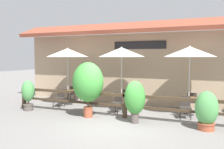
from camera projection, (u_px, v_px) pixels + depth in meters
The scene contains 19 objects.
ground_plane at pixel (114, 124), 8.91m from camera, with size 60.00×60.00×0.00m, color slate.
building_facade at pixel (146, 62), 12.51m from camera, with size 14.28×1.49×4.23m.
patio_railing at pixel (125, 100), 9.82m from camera, with size 10.40×0.14×0.95m.
patio_umbrella_near at pixel (67, 53), 12.50m from camera, with size 2.11×2.11×2.87m.
dining_table_near at pixel (68, 93), 12.64m from camera, with size 0.80×0.80×0.72m.
chair_near_streetside at pixel (60, 97), 12.05m from camera, with size 0.42×0.42×0.86m.
chair_near_wallside at pixel (75, 93), 13.27m from camera, with size 0.42×0.42×0.86m.
patio_umbrella_middle at pixel (122, 52), 11.22m from camera, with size 2.11×2.11×2.87m.
dining_table_middle at pixel (121, 97), 11.36m from camera, with size 0.80×0.80×0.72m.
chair_middle_streetside at pixel (117, 102), 10.73m from camera, with size 0.50×0.50×0.86m.
chair_middle_wallside at pixel (128, 97), 11.95m from camera, with size 0.43×0.43×0.86m.
patio_umbrella_far at pixel (190, 52), 10.19m from camera, with size 2.11×2.11×2.87m.
dining_table_far at pixel (189, 101), 10.33m from camera, with size 0.80×0.80×0.72m.
chair_far_streetside at pixel (185, 106), 9.75m from camera, with size 0.50×0.50×0.86m.
chair_far_wallside at pixel (192, 101), 10.91m from camera, with size 0.45×0.45×0.86m.
potted_plant_broad_leaf at pixel (207, 110), 8.18m from camera, with size 0.74×0.67×1.30m.
potted_plant_corner_fern at pixel (88, 83), 9.89m from camera, with size 1.26×1.13×2.20m.
potted_plant_tall_tropical at pixel (135, 99), 9.04m from camera, with size 0.77×0.69×1.55m.
potted_plant_small_flowering at pixel (28, 93), 11.19m from camera, with size 0.59×0.53×1.37m.
Camera 1 is at (3.42, -8.07, 2.41)m, focal length 40.00 mm.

